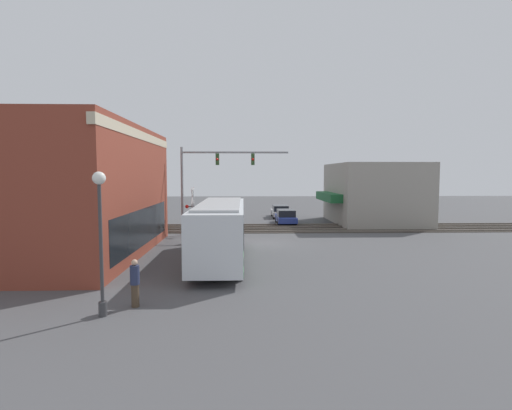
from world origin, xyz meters
The scene contains 13 objects.
ground_plane centered at (0.00, 0.00, 0.00)m, with size 120.00×120.00×0.00m, color #4C4C4F.
brick_building centered at (-3.62, 13.23, 3.83)m, with size 15.03×11.55×7.65m.
shop_building centered at (11.79, -11.44, 2.94)m, with size 10.43×9.16×5.90m.
city_bus centered at (-5.62, 2.80, 1.81)m, with size 11.30×2.59×3.28m.
traffic_signal_gantry centered at (4.03, 3.95, 5.11)m, with size 0.42×8.47×6.96m.
crossing_signal centered at (3.88, 5.52, 2.30)m, with size 1.41×1.18×3.81m.
streetlamp centered at (-14.13, 6.32, 2.94)m, with size 0.44×0.44×4.92m.
rail_track_near centered at (6.00, 0.00, 0.03)m, with size 2.60×60.00×0.15m.
rail_track_far centered at (9.20, 0.00, 0.03)m, with size 2.60×60.00×0.15m.
parked_car_blue centered at (11.04, -2.60, 0.66)m, with size 4.51×1.82×1.41m.
parked_car_white centered at (16.95, -2.60, 0.65)m, with size 4.86×1.82×1.37m.
pedestrian_at_crossing centered at (3.98, 4.09, 0.85)m, with size 0.34×0.34×1.67m.
pedestrian_by_lamp centered at (-13.19, 5.48, 0.90)m, with size 0.34×0.34×1.75m.
Camera 1 is at (-27.56, 1.52, 4.83)m, focal length 28.00 mm.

